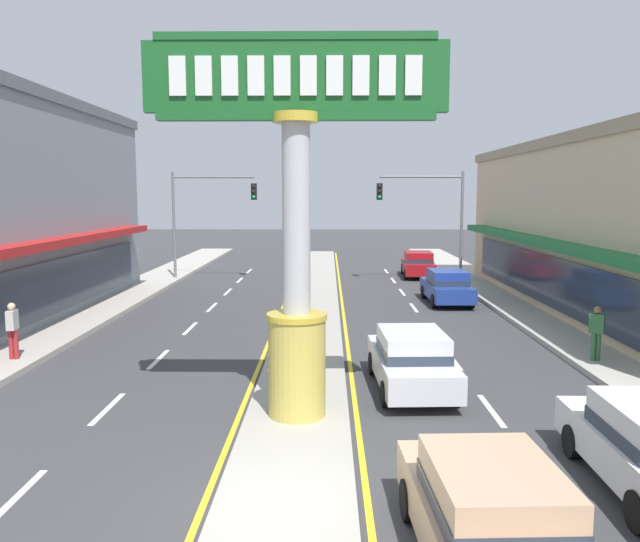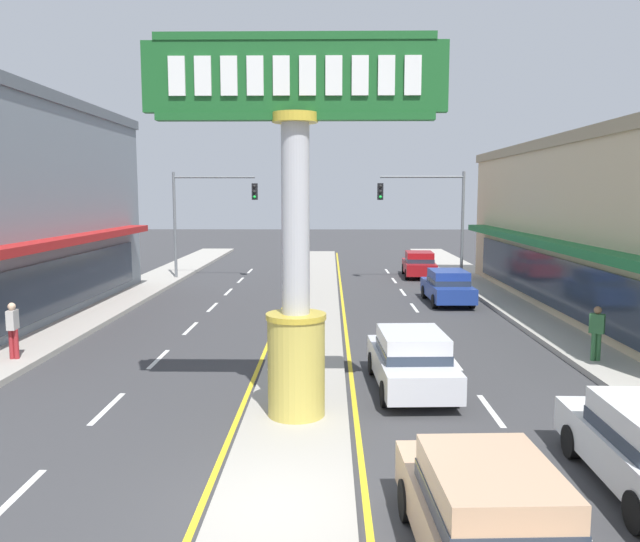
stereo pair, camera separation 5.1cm
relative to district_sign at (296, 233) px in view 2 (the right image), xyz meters
The scene contains 14 objects.
ground_plane 5.80m from the district_sign, 90.00° to the right, with size 160.00×160.00×0.00m, color #3A3A3D.
median_strip 14.51m from the district_sign, 90.00° to the left, with size 2.28×52.00×0.14m, color #A39E93.
sidewalk_left 15.55m from the district_sign, 127.38° to the left, with size 2.75×60.00×0.18m, color #ADA89E.
sidewalk_right 15.55m from the district_sign, 52.62° to the left, with size 2.75×60.00×0.18m, color #ADA89E.
lane_markings 13.24m from the district_sign, 90.00° to the left, with size 9.02×52.00×0.01m.
district_sign is the anchor object (origin of this frame).
traffic_light_left_side 23.43m from the district_sign, 105.79° to the left, with size 4.86×0.46×6.20m.
traffic_light_right_side 22.87m from the district_sign, 73.82° to the left, with size 4.86×0.46×6.20m.
sedan_near_right_lane 7.06m from the district_sign, 63.33° to the right, with size 1.99×4.37×1.53m.
sedan_far_right_lane 16.62m from the district_sign, 68.03° to the left, with size 1.90×4.33×1.53m.
sedan_near_left_lane 4.90m from the district_sign, 38.82° to the left, with size 1.98×4.37×1.53m.
sedan_far_left_oncoming 25.27m from the district_sign, 75.94° to the left, with size 2.01×4.38×1.53m.
pedestrian_near_kerb 10.02m from the district_sign, 152.26° to the left, with size 0.28×0.42×1.66m.
pedestrian_far_side 10.00m from the district_sign, 28.24° to the left, with size 0.46×0.40×1.58m.
Camera 2 is at (0.72, -9.26, 4.94)m, focal length 35.40 mm.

